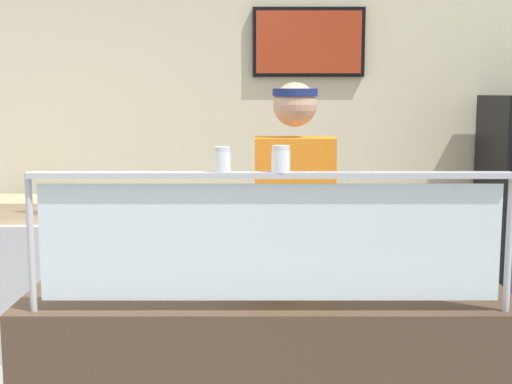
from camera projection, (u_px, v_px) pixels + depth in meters
The scene contains 9 objects.
shop_rear_unit at pixel (260, 142), 5.06m from camera, with size 6.27×0.13×2.70m.
sneeze_guard at pixel (267, 226), 2.47m from camera, with size 1.69×0.06×0.49m.
pizza_tray at pixel (271, 279), 2.88m from camera, with size 0.44×0.44×0.04m.
pizza_server at pixel (275, 275), 2.85m from camera, with size 0.07×0.28×0.01m, color #ADAFB7.
parmesan_shaker at pixel (219, 161), 2.44m from camera, with size 0.06×0.06×0.09m.
pepper_flake_shaker at pixel (277, 161), 2.44m from camera, with size 0.06×0.06×0.09m.
worker_figure at pixel (292, 239), 3.46m from camera, with size 0.41×0.50×1.76m.
prep_shelf at pixel (19, 285), 4.70m from camera, with size 0.70×0.55×0.89m, color #B7BABF.
pizza_box_stack at pixel (14, 209), 4.63m from camera, with size 0.46×0.44×0.14m.
Camera 1 is at (0.88, -2.37, 1.72)m, focal length 50.04 mm.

